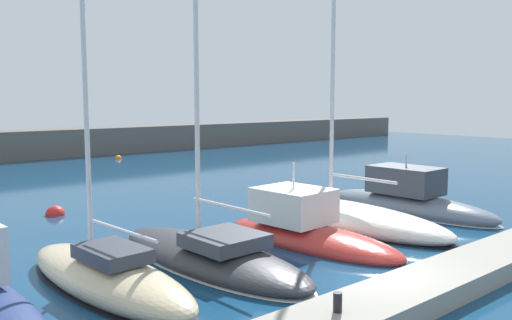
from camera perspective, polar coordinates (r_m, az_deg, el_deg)
name	(u,v)px	position (r m, az deg, el deg)	size (l,w,h in m)	color
ground_plane	(370,292)	(15.38, 12.00, -13.51)	(120.00, 120.00, 0.00)	navy
dock_pier	(410,294)	(14.63, 15.94, -13.49)	(24.92, 1.84, 0.57)	gray
sailboat_sand_second	(106,274)	(15.69, -15.53, -11.58)	(2.75, 7.86, 14.71)	beige
sailboat_charcoal_third	(209,253)	(17.43, -4.97, -9.77)	(3.05, 8.99, 16.36)	#2D2D33
motorboat_red_fourth	(305,230)	(19.96, 5.20, -7.38)	(3.07, 7.91, 3.31)	#B72D28
sailboat_ivory_fifth	(344,216)	(23.03, 9.24, -5.89)	(3.33, 10.22, 15.55)	silver
motorboat_slate_sixth	(407,201)	(25.91, 15.66, -4.15)	(2.63, 8.77, 3.07)	slate
mooring_buoy_red	(55,215)	(26.06, -20.45, -5.47)	(0.86, 0.86, 0.86)	red
mooring_buoy_orange	(118,159)	(48.45, -14.37, 0.13)	(0.62, 0.62, 0.62)	orange
dock_bollard	(338,302)	(12.34, 8.62, -14.64)	(0.20, 0.20, 0.44)	black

